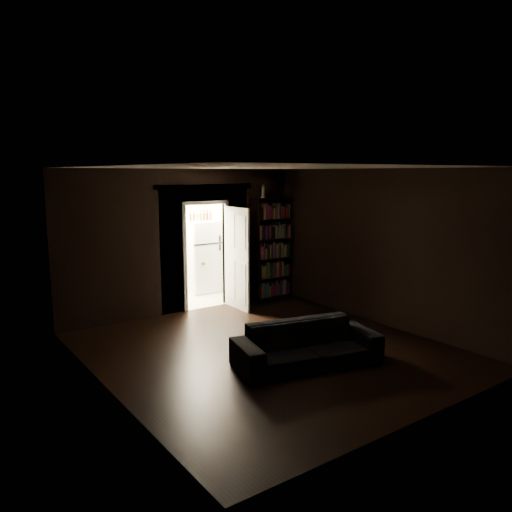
{
  "coord_description": "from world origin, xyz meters",
  "views": [
    {
      "loc": [
        -4.44,
        -5.9,
        2.73
      ],
      "look_at": [
        0.42,
        0.9,
        1.32
      ],
      "focal_mm": 35.0,
      "sensor_mm": 36.0,
      "label": 1
    }
  ],
  "objects": [
    {
      "name": "ground",
      "position": [
        0.0,
        0.0,
        0.0
      ],
      "size": [
        5.5,
        5.5,
        0.0
      ],
      "primitive_type": "plane",
      "color": "black",
      "rests_on": "ground"
    },
    {
      "name": "room_walls",
      "position": [
        -0.01,
        1.07,
        1.68
      ],
      "size": [
        5.02,
        5.61,
        2.84
      ],
      "color": "black",
      "rests_on": "ground"
    },
    {
      "name": "kitchen_alcove",
      "position": [
        0.5,
        3.87,
        1.21
      ],
      "size": [
        2.2,
        1.8,
        2.6
      ],
      "color": "beige",
      "rests_on": "ground"
    },
    {
      "name": "sofa",
      "position": [
        0.1,
        -0.79,
        0.4
      ],
      "size": [
        2.24,
        1.35,
        0.8
      ],
      "primitive_type": "imported",
      "rotation": [
        0.0,
        0.0,
        -0.23
      ],
      "color": "black",
      "rests_on": "ground"
    },
    {
      "name": "bookshelf",
      "position": [
        2.0,
        2.55,
        1.1
      ],
      "size": [
        0.95,
        0.53,
        2.2
      ],
      "primitive_type": "cube",
      "rotation": [
        0.0,
        0.0,
        -0.25
      ],
      "color": "black",
      "rests_on": "ground"
    },
    {
      "name": "refrigerator",
      "position": [
        1.1,
        4.03,
        0.82
      ],
      "size": [
        0.8,
        0.74,
        1.65
      ],
      "primitive_type": "cube",
      "rotation": [
        0.0,
        0.0,
        0.09
      ],
      "color": "white",
      "rests_on": "ground"
    },
    {
      "name": "door",
      "position": [
        0.96,
        2.31,
        1.02
      ],
      "size": [
        0.07,
        0.85,
        2.05
      ],
      "primitive_type": "cube",
      "rotation": [
        0.0,
        0.0,
        1.54
      ],
      "color": "white",
      "rests_on": "ground"
    },
    {
      "name": "figurine",
      "position": [
        1.79,
        2.56,
        2.34
      ],
      "size": [
        0.1,
        0.1,
        0.28
      ],
      "primitive_type": "cube",
      "rotation": [
        0.0,
        0.0,
        -0.13
      ],
      "color": "white",
      "rests_on": "bookshelf"
    },
    {
      "name": "bottles",
      "position": [
        1.05,
        3.92,
        1.77
      ],
      "size": [
        0.58,
        0.29,
        0.24
      ],
      "primitive_type": "cube",
      "rotation": [
        0.0,
        0.0,
        0.38
      ],
      "color": "black",
      "rests_on": "refrigerator"
    }
  ]
}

